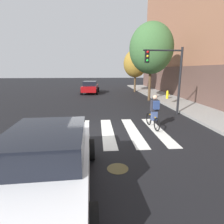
{
  "coord_description": "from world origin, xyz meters",
  "views": [
    {
      "loc": [
        -0.06,
        -8.18,
        2.86
      ],
      "look_at": [
        0.66,
        0.47,
        0.85
      ],
      "focal_mm": 29.33,
      "sensor_mm": 36.0,
      "label": 1
    }
  ],
  "objects_px": {
    "street_tree_near": "(151,49)",
    "cyclist": "(154,112)",
    "street_tree_mid": "(135,64)",
    "manhole_cover": "(118,168)",
    "fire_hydrant": "(167,95)",
    "sedan_mid": "(90,87)",
    "sedan_near": "(49,160)",
    "traffic_light_near": "(168,70)"
  },
  "relations": [
    {
      "from": "street_tree_near",
      "to": "cyclist",
      "type": "bearing_deg",
      "value": -104.5
    },
    {
      "from": "street_tree_mid",
      "to": "cyclist",
      "type": "bearing_deg",
      "value": -98.26
    },
    {
      "from": "manhole_cover",
      "to": "cyclist",
      "type": "relative_size",
      "value": 0.37
    },
    {
      "from": "fire_hydrant",
      "to": "street_tree_mid",
      "type": "relative_size",
      "value": 0.14
    },
    {
      "from": "manhole_cover",
      "to": "sedan_mid",
      "type": "relative_size",
      "value": 0.14
    },
    {
      "from": "manhole_cover",
      "to": "cyclist",
      "type": "distance_m",
      "value": 4.33
    },
    {
      "from": "sedan_near",
      "to": "street_tree_mid",
      "type": "xyz_separation_m",
      "value": [
        6.13,
        19.81,
        2.81
      ]
    },
    {
      "from": "cyclist",
      "to": "street_tree_mid",
      "type": "relative_size",
      "value": 0.32
    },
    {
      "from": "cyclist",
      "to": "street_tree_near",
      "type": "bearing_deg",
      "value": 75.5
    },
    {
      "from": "manhole_cover",
      "to": "sedan_mid",
      "type": "bearing_deg",
      "value": 94.36
    },
    {
      "from": "traffic_light_near",
      "to": "street_tree_mid",
      "type": "bearing_deg",
      "value": 87.22
    },
    {
      "from": "manhole_cover",
      "to": "sedan_near",
      "type": "height_order",
      "value": "sedan_near"
    },
    {
      "from": "manhole_cover",
      "to": "fire_hydrant",
      "type": "xyz_separation_m",
      "value": [
        6.19,
        12.14,
        0.53
      ]
    },
    {
      "from": "sedan_mid",
      "to": "street_tree_mid",
      "type": "height_order",
      "value": "street_tree_mid"
    },
    {
      "from": "traffic_light_near",
      "to": "street_tree_mid",
      "type": "relative_size",
      "value": 0.78
    },
    {
      "from": "sedan_near",
      "to": "fire_hydrant",
      "type": "distance_m",
      "value": 15.24
    },
    {
      "from": "cyclist",
      "to": "street_tree_near",
      "type": "xyz_separation_m",
      "value": [
        2.19,
        8.47,
        3.88
      ]
    },
    {
      "from": "sedan_mid",
      "to": "manhole_cover",
      "type": "bearing_deg",
      "value": -85.64
    },
    {
      "from": "street_tree_mid",
      "to": "traffic_light_near",
      "type": "bearing_deg",
      "value": -92.78
    },
    {
      "from": "manhole_cover",
      "to": "fire_hydrant",
      "type": "distance_m",
      "value": 13.64
    },
    {
      "from": "manhole_cover",
      "to": "fire_hydrant",
      "type": "bearing_deg",
      "value": 62.97
    },
    {
      "from": "manhole_cover",
      "to": "sedan_mid",
      "type": "height_order",
      "value": "sedan_mid"
    },
    {
      "from": "fire_hydrant",
      "to": "street_tree_mid",
      "type": "distance_m",
      "value": 7.67
    },
    {
      "from": "sedan_near",
      "to": "manhole_cover",
      "type": "bearing_deg",
      "value": 27.31
    },
    {
      "from": "manhole_cover",
      "to": "traffic_light_near",
      "type": "height_order",
      "value": "traffic_light_near"
    },
    {
      "from": "sedan_mid",
      "to": "cyclist",
      "type": "relative_size",
      "value": 2.6
    },
    {
      "from": "traffic_light_near",
      "to": "sedan_mid",
      "type": "bearing_deg",
      "value": 113.92
    },
    {
      "from": "sedan_near",
      "to": "cyclist",
      "type": "relative_size",
      "value": 2.73
    },
    {
      "from": "sedan_near",
      "to": "traffic_light_near",
      "type": "distance_m",
      "value": 9.33
    },
    {
      "from": "manhole_cover",
      "to": "street_tree_near",
      "type": "xyz_separation_m",
      "value": [
        4.39,
        12.1,
        4.72
      ]
    },
    {
      "from": "sedan_mid",
      "to": "cyclist",
      "type": "height_order",
      "value": "cyclist"
    },
    {
      "from": "manhole_cover",
      "to": "street_tree_mid",
      "type": "distance_m",
      "value": 19.77
    },
    {
      "from": "sedan_mid",
      "to": "fire_hydrant",
      "type": "relative_size",
      "value": 5.69
    },
    {
      "from": "sedan_mid",
      "to": "cyclist",
      "type": "bearing_deg",
      "value": -76.06
    },
    {
      "from": "sedan_near",
      "to": "street_tree_near",
      "type": "distance_m",
      "value": 14.88
    },
    {
      "from": "sedan_mid",
      "to": "street_tree_mid",
      "type": "distance_m",
      "value": 6.52
    },
    {
      "from": "sedan_near",
      "to": "street_tree_near",
      "type": "xyz_separation_m",
      "value": [
        6.11,
        12.99,
        3.91
      ]
    },
    {
      "from": "cyclist",
      "to": "street_tree_mid",
      "type": "distance_m",
      "value": 15.7
    },
    {
      "from": "sedan_mid",
      "to": "sedan_near",
      "type": "bearing_deg",
      "value": -91.03
    },
    {
      "from": "street_tree_near",
      "to": "street_tree_mid",
      "type": "bearing_deg",
      "value": 89.78
    },
    {
      "from": "cyclist",
      "to": "street_tree_near",
      "type": "distance_m",
      "value": 9.58
    },
    {
      "from": "sedan_mid",
      "to": "street_tree_near",
      "type": "xyz_separation_m",
      "value": [
        5.77,
        -5.93,
        3.96
      ]
    }
  ]
}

